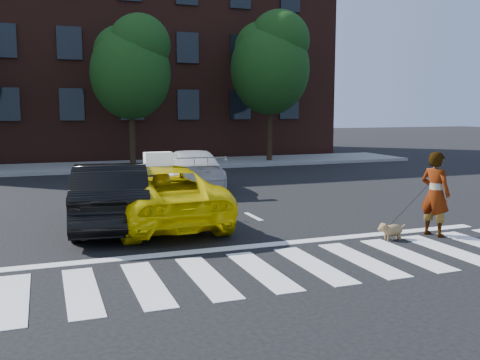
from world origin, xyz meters
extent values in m
plane|color=black|center=(0.00, 0.00, 0.00)|extent=(120.00, 120.00, 0.00)
cube|color=silver|center=(0.00, 0.00, 0.01)|extent=(13.00, 2.40, 0.01)
cube|color=silver|center=(0.00, 1.60, 0.01)|extent=(12.00, 0.30, 0.01)
cube|color=slate|center=(0.00, 17.50, 0.07)|extent=(30.00, 4.00, 0.15)
cube|color=#401E16|center=(0.00, 25.00, 6.00)|extent=(26.00, 10.00, 12.00)
cylinder|color=black|center=(0.50, 17.00, 1.77)|extent=(0.28, 0.28, 3.55)
ellipsoid|color=#10340E|center=(0.50, 17.00, 4.40)|extent=(3.69, 3.69, 4.25)
sphere|color=#10340E|center=(0.90, 16.80, 5.68)|extent=(2.84, 2.84, 2.84)
sphere|color=#10340E|center=(0.15, 17.25, 5.32)|extent=(2.56, 2.56, 2.56)
cylinder|color=black|center=(7.50, 17.00, 1.93)|extent=(0.28, 0.28, 3.85)
ellipsoid|color=#10340E|center=(7.50, 17.00, 4.77)|extent=(4.00, 4.00, 4.60)
sphere|color=#10340E|center=(7.90, 16.80, 6.16)|extent=(3.08, 3.08, 3.08)
sphere|color=#10340E|center=(7.15, 17.25, 5.78)|extent=(2.77, 2.77, 2.77)
imported|color=yellow|center=(-0.90, 4.48, 0.72)|extent=(2.61, 5.29, 1.44)
imported|color=black|center=(-2.00, 4.47, 0.76)|extent=(2.20, 4.80, 1.52)
imported|color=silver|center=(1.40, 9.91, 0.68)|extent=(2.39, 4.85, 1.36)
imported|color=#999999|center=(4.57, 1.10, 0.93)|extent=(0.64, 0.79, 1.87)
ellipsoid|color=brown|center=(3.50, 1.10, 0.20)|extent=(0.49, 0.30, 0.26)
sphere|color=brown|center=(3.28, 1.13, 0.27)|extent=(0.22, 0.22, 0.19)
sphere|color=brown|center=(3.20, 1.14, 0.24)|extent=(0.10, 0.10, 0.09)
cylinder|color=brown|center=(3.72, 1.07, 0.27)|extent=(0.14, 0.06, 0.11)
sphere|color=brown|center=(3.28, 1.19, 0.33)|extent=(0.08, 0.08, 0.07)
sphere|color=brown|center=(3.27, 1.07, 0.33)|extent=(0.08, 0.08, 0.07)
cylinder|color=brown|center=(3.36, 1.06, 0.06)|extent=(0.06, 0.06, 0.12)
cylinder|color=brown|center=(3.37, 1.17, 0.06)|extent=(0.06, 0.06, 0.12)
cylinder|color=brown|center=(3.63, 1.03, 0.06)|extent=(0.06, 0.06, 0.12)
cylinder|color=brown|center=(3.64, 1.14, 0.06)|extent=(0.06, 0.06, 0.12)
cube|color=white|center=(-0.90, 4.28, 1.60)|extent=(0.66, 0.31, 0.32)
camera|label=1|loc=(-3.46, -8.26, 2.79)|focal=40.00mm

